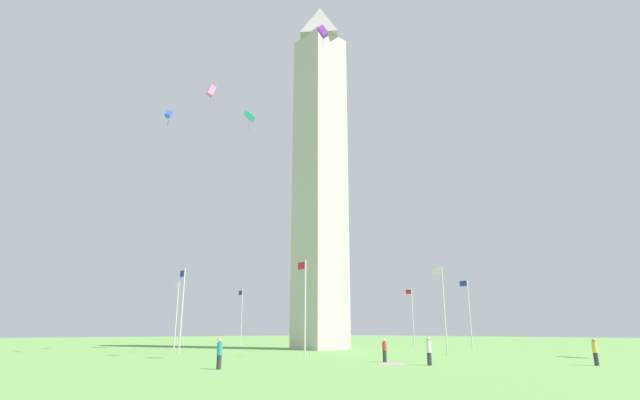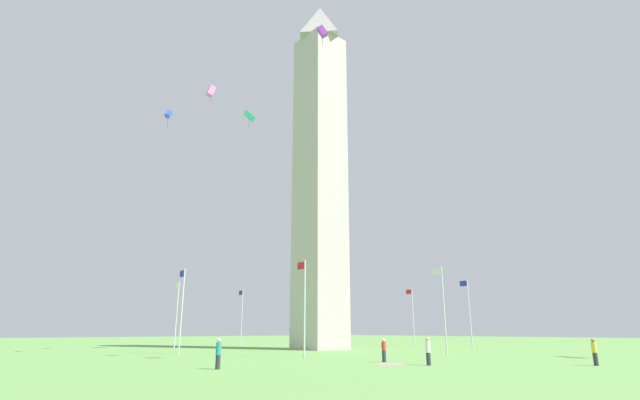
# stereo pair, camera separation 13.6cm
# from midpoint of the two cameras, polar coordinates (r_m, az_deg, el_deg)

# --- Properties ---
(ground_plane) EXTENTS (260.00, 260.00, 0.00)m
(ground_plane) POSITION_cam_midpoint_polar(r_m,az_deg,el_deg) (59.73, 0.07, -17.50)
(ground_plane) COLOR #609347
(obelisk_monument) EXTENTS (5.27, 5.27, 47.89)m
(obelisk_monument) POSITION_cam_midpoint_polar(r_m,az_deg,el_deg) (63.51, 0.06, 4.63)
(obelisk_monument) COLOR #B7B2A8
(obelisk_monument) RESTS_ON ground
(flagpole_n) EXTENTS (1.12, 0.14, 8.21)m
(flagpole_n) POSITION_cam_midpoint_polar(r_m,az_deg,el_deg) (74.31, -9.33, -13.42)
(flagpole_n) COLOR silver
(flagpole_n) RESTS_ON ground
(flagpole_ne) EXTENTS (1.12, 0.14, 8.21)m
(flagpole_ne) POSITION_cam_midpoint_polar(r_m,az_deg,el_deg) (63.66, -16.76, -12.69)
(flagpole_ne) COLOR silver
(flagpole_ne) RESTS_ON ground
(flagpole_e) EXTENTS (1.12, 0.14, 8.21)m
(flagpole_e) POSITION_cam_midpoint_polar(r_m,az_deg,el_deg) (49.91, -16.17, -12.17)
(flagpole_e) COLOR silver
(flagpole_e) RESTS_ON ground
(flagpole_se) EXTENTS (1.12, 0.14, 8.21)m
(flagpole_se) POSITION_cam_midpoint_polar(r_m,az_deg,el_deg) (41.87, -1.81, -12.25)
(flagpole_se) COLOR silver
(flagpole_se) RESTS_ON ground
(flagpole_s) EXTENTS (1.12, 0.14, 8.21)m
(flagpole_s) POSITION_cam_midpoint_polar(r_m,az_deg,el_deg) (47.65, 14.65, -12.15)
(flagpole_s) COLOR silver
(flagpole_s) RESTS_ON ground
(flagpole_sw) EXTENTS (1.12, 0.14, 8.21)m
(flagpole_sw) POSITION_cam_midpoint_polar(r_m,az_deg,el_deg) (61.15, 17.52, -12.55)
(flagpole_sw) COLOR silver
(flagpole_sw) RESTS_ON ground
(flagpole_w) EXTENTS (1.12, 0.14, 8.21)m
(flagpole_w) POSITION_cam_midpoint_polar(r_m,az_deg,el_deg) (72.81, 11.11, -13.30)
(flagpole_w) COLOR silver
(flagpole_w) RESTS_ON ground
(flagpole_nw) EXTENTS (1.12, 0.14, 8.21)m
(flagpole_nw) POSITION_cam_midpoint_polar(r_m,az_deg,el_deg) (77.71, 1.02, -13.69)
(flagpole_nw) COLOR silver
(flagpole_nw) RESTS_ON ground
(person_white_shirt) EXTENTS (0.32, 0.32, 1.79)m
(person_white_shirt) POSITION_cam_midpoint_polar(r_m,az_deg,el_deg) (33.75, 12.96, -17.27)
(person_white_shirt) COLOR #2D2D38
(person_white_shirt) RESTS_ON ground
(person_red_shirt) EXTENTS (0.32, 0.32, 1.65)m
(person_red_shirt) POSITION_cam_midpoint_polar(r_m,az_deg,el_deg) (36.59, 7.78, -17.44)
(person_red_shirt) COLOR #2D2D38
(person_red_shirt) RESTS_ON ground
(person_yellow_shirt) EXTENTS (0.32, 0.32, 1.70)m
(person_yellow_shirt) POSITION_cam_midpoint_polar(r_m,az_deg,el_deg) (37.39, 30.17, -15.51)
(person_yellow_shirt) COLOR #2D2D38
(person_yellow_shirt) RESTS_ON ground
(person_teal_shirt) EXTENTS (0.32, 0.32, 1.77)m
(person_teal_shirt) POSITION_cam_midpoint_polar(r_m,az_deg,el_deg) (30.34, -11.97, -17.60)
(person_teal_shirt) COLOR #2D2D38
(person_teal_shirt) RESTS_ON ground
(kite_pink_box) EXTENTS (0.86, 1.17, 2.66)m
(kite_pink_box) POSITION_cam_midpoint_polar(r_m,az_deg,el_deg) (60.05, -12.88, 12.62)
(kite_pink_box) COLOR pink
(kite_purple_box) EXTENTS (0.99, 1.09, 2.02)m
(kite_purple_box) POSITION_cam_midpoint_polar(r_m,az_deg,el_deg) (44.25, 0.37, 19.55)
(kite_purple_box) COLOR purple
(kite_blue_box) EXTENTS (0.95, 1.02, 1.86)m
(kite_blue_box) POSITION_cam_midpoint_polar(r_m,az_deg,el_deg) (52.52, -17.65, 9.79)
(kite_blue_box) COLOR blue
(kite_cyan_diamond) EXTENTS (1.93, 1.75, 2.71)m
(kite_cyan_diamond) POSITION_cam_midpoint_polar(r_m,az_deg,el_deg) (62.27, -8.42, 9.89)
(kite_cyan_diamond) COLOR #33C6D1
(picnic_blanket_near_first_person) EXTENTS (2.23, 2.28, 0.01)m
(picnic_blanket_near_first_person) POSITION_cam_midpoint_polar(r_m,az_deg,el_deg) (34.68, 8.48, -18.88)
(picnic_blanket_near_first_person) COLOR pink
(picnic_blanket_near_first_person) RESTS_ON ground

